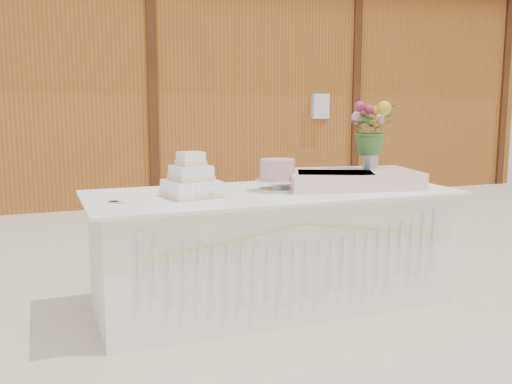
% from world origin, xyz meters
% --- Properties ---
extents(ground, '(80.00, 80.00, 0.00)m').
position_xyz_m(ground, '(0.00, 0.00, 0.00)').
color(ground, beige).
rests_on(ground, ground).
extents(barn, '(12.60, 4.60, 3.30)m').
position_xyz_m(barn, '(-0.01, 5.99, 1.68)').
color(barn, '#A45522').
rests_on(barn, ground).
extents(cake_table, '(2.40, 1.00, 0.77)m').
position_xyz_m(cake_table, '(0.00, -0.00, 0.39)').
color(cake_table, white).
rests_on(cake_table, ground).
extents(wedding_cake, '(0.35, 0.35, 0.28)m').
position_xyz_m(wedding_cake, '(-0.55, -0.03, 0.86)').
color(wedding_cake, white).
rests_on(wedding_cake, cake_table).
extents(pink_cake_stand, '(0.29, 0.29, 0.21)m').
position_xyz_m(pink_cake_stand, '(0.03, -0.00, 0.89)').
color(pink_cake_stand, silver).
rests_on(pink_cake_stand, cake_table).
extents(satin_runner, '(0.99, 0.68, 0.11)m').
position_xyz_m(satin_runner, '(0.56, -0.03, 0.83)').
color(satin_runner, beige).
rests_on(satin_runner, cake_table).
extents(flower_vase, '(0.11, 0.11, 0.15)m').
position_xyz_m(flower_vase, '(0.73, -0.00, 0.96)').
color(flower_vase, '#AAABAF').
rests_on(flower_vase, satin_runner).
extents(bouquet, '(0.37, 0.34, 0.35)m').
position_xyz_m(bouquet, '(0.73, -0.00, 1.21)').
color(bouquet, '#3A6729').
rests_on(bouquet, flower_vase).
extents(loose_flowers, '(0.20, 0.34, 0.02)m').
position_xyz_m(loose_flowers, '(-1.00, 0.00, 0.78)').
color(loose_flowers, pink).
rests_on(loose_flowers, cake_table).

